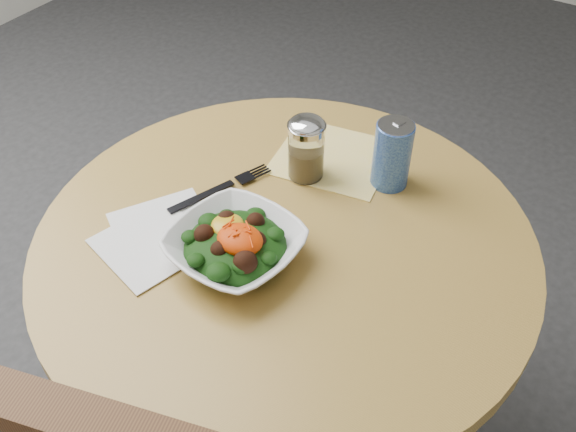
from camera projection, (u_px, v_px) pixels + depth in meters
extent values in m
cylinder|color=black|center=(285.00, 362.00, 1.42)|extent=(0.10, 0.10, 0.71)
cylinder|color=#B99142|center=(285.00, 244.00, 1.16)|extent=(0.90, 0.90, 0.04)
cube|color=#E0B40B|center=(333.00, 157.00, 1.31)|extent=(0.25, 0.24, 0.00)
cube|color=silver|center=(164.00, 229.00, 1.16)|extent=(0.23, 0.23, 0.00)
cube|color=silver|center=(152.00, 243.00, 1.13)|extent=(0.21, 0.21, 0.00)
imported|color=silver|center=(235.00, 247.00, 1.09)|extent=(0.24, 0.24, 0.05)
ellipsoid|color=black|center=(235.00, 247.00, 1.09)|extent=(0.18, 0.18, 0.06)
ellipsoid|color=#C09313|center=(228.00, 225.00, 1.09)|extent=(0.06, 0.06, 0.02)
ellipsoid|color=#D03704|center=(240.00, 239.00, 1.06)|extent=(0.08, 0.07, 0.04)
cube|color=black|center=(201.00, 197.00, 1.21)|extent=(0.06, 0.14, 0.00)
cube|color=black|center=(252.00, 175.00, 1.26)|extent=(0.05, 0.08, 0.00)
cylinder|color=silver|center=(306.00, 153.00, 1.23)|extent=(0.07, 0.07, 0.11)
cylinder|color=olive|center=(306.00, 162.00, 1.25)|extent=(0.06, 0.06, 0.06)
cylinder|color=white|center=(307.00, 128.00, 1.19)|extent=(0.07, 0.07, 0.01)
ellipsoid|color=white|center=(307.00, 125.00, 1.19)|extent=(0.07, 0.07, 0.03)
cylinder|color=navy|center=(392.00, 155.00, 1.21)|extent=(0.07, 0.07, 0.13)
cylinder|color=silver|center=(396.00, 125.00, 1.16)|extent=(0.07, 0.07, 0.00)
cube|color=silver|center=(400.00, 122.00, 1.16)|extent=(0.02, 0.02, 0.00)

